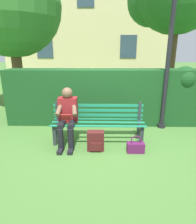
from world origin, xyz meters
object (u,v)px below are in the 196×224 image
object	(u,v)px
person_seated	(67,115)
tree	(7,8)
handbag	(136,147)
park_bench	(98,121)
backpack	(96,141)
lamp_post	(172,25)

from	to	relation	value
person_seated	tree	xyz separation A→B (m)	(2.22, -2.87, 2.52)
handbag	park_bench	bearing A→B (deg)	-36.04
backpack	person_seated	bearing A→B (deg)	-24.22
person_seated	handbag	distance (m)	1.50
backpack	lamp_post	bearing A→B (deg)	-143.56
park_bench	person_seated	size ratio (longest dim) A/B	1.65
person_seated	handbag	size ratio (longest dim) A/B	3.37
lamp_post	handbag	bearing A→B (deg)	56.09
park_bench	person_seated	distance (m)	0.68
park_bench	tree	world-z (taller)	tree
park_bench	backpack	xyz separation A→B (m)	(0.04, 0.45, -0.26)
person_seated	backpack	distance (m)	0.78
tree	handbag	distance (m)	5.70
person_seated	backpack	xyz separation A→B (m)	(-0.58, 0.26, -0.44)
handbag	lamp_post	xyz separation A→B (m)	(-0.88, -1.31, 2.32)
person_seated	lamp_post	size ratio (longest dim) A/B	0.31
person_seated	lamp_post	bearing A→B (deg)	-156.80
park_bench	tree	distance (m)	4.76
handbag	tree	bearing A→B (deg)	-41.99
handbag	lamp_post	distance (m)	2.81
park_bench	tree	bearing A→B (deg)	-43.36
park_bench	tree	xyz separation A→B (m)	(2.85, -2.69, 2.70)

